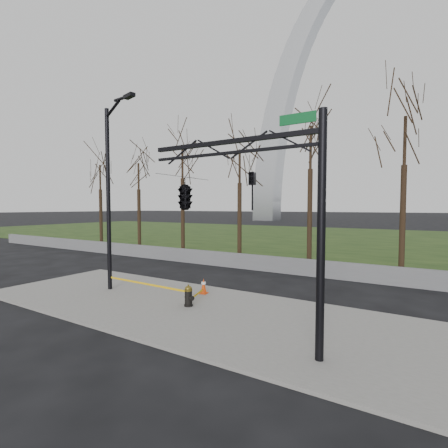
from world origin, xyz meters
The scene contains 11 objects.
ground centered at (0.00, 0.00, 0.00)m, with size 500.00×500.00×0.00m, color black.
sidewalk centered at (0.00, 0.00, 0.05)m, with size 18.00×6.00×0.10m, color slate.
grass_strip centered at (0.00, 30.00, 0.03)m, with size 120.00×40.00×0.06m, color #1D3513.
guardrail centered at (0.00, 8.00, 0.45)m, with size 60.00×0.30×0.90m, color #59595B.
gateway_arch centered at (0.00, 75.00, 32.50)m, with size 66.00×6.00×65.00m, color silver, non-canonical shape.
tree_row centered at (3.37, 12.00, 4.86)m, with size 52.74×4.00×9.71m.
fire_hydrant centered at (-0.27, 0.08, 0.47)m, with size 0.50×0.33×0.80m.
traffic_cone centered at (-0.80, 1.79, 0.42)m, with size 0.38×0.38×0.63m.
street_light centered at (-4.58, 0.20, 4.69)m, with size 2.35×0.77×8.21m.
traffic_signal_mast centered at (1.70, -1.63, 4.15)m, with size 5.10×2.49×6.00m.
caution_tape centered at (-1.98, 0.39, 0.53)m, with size 4.52×1.71×0.41m.
Camera 1 is at (6.88, -9.20, 3.74)m, focal length 25.81 mm.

